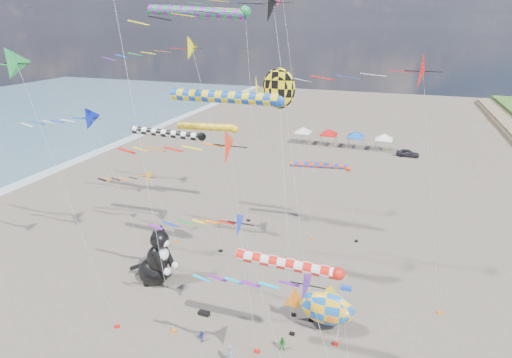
{
  "coord_description": "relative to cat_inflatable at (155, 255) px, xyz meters",
  "views": [
    {
      "loc": [
        10.32,
        -14.02,
        21.69
      ],
      "look_at": [
        1.18,
        12.0,
        11.01
      ],
      "focal_mm": 28.0,
      "sensor_mm": 36.0,
      "label": 1
    }
  ],
  "objects": [
    {
      "name": "child_blue",
      "position": [
        6.99,
        -5.13,
        -2.42
      ],
      "size": [
        0.48,
        0.61,
        0.96
      ],
      "primitive_type": "imported",
      "rotation": [
        0.0,
        0.0,
        1.08
      ],
      "color": "#233CA8",
      "rests_on": "ground"
    },
    {
      "name": "kite_bag_2",
      "position": [
        5.86,
        -2.47,
        -2.75
      ],
      "size": [
        0.9,
        0.44,
        0.3
      ],
      "primitive_type": "cube",
      "color": "black",
      "rests_on": "ground"
    },
    {
      "name": "delta_kite_7",
      "position": [
        8.31,
        -4.76,
        11.87
      ],
      "size": [
        10.03,
        2.45,
        16.26
      ],
      "color": "#FD3617",
      "rests_on": "ground"
    },
    {
      "name": "windsock_1",
      "position": [
        1.82,
        7.52,
        19.72
      ],
      "size": [
        10.67,
        0.96,
        23.17
      ],
      "color": "#177F42",
      "rests_on": "ground"
    },
    {
      "name": "delta_kite_8",
      "position": [
        -5.75,
        6.88,
        3.72
      ],
      "size": [
        8.92,
        1.68,
        7.87
      ],
      "color": "orange",
      "rests_on": "ground"
    },
    {
      "name": "delta_kite_6",
      "position": [
        9.37,
        -6.74,
        7.39
      ],
      "size": [
        9.89,
        1.9,
        11.58
      ],
      "color": "blue",
      "rests_on": "ground"
    },
    {
      "name": "fish_inflatable",
      "position": [
        15.27,
        -1.23,
        -0.62
      ],
      "size": [
        5.43,
        1.94,
        4.38
      ],
      "color": "blue",
      "rests_on": "ground"
    },
    {
      "name": "child_green",
      "position": [
        12.82,
        -4.07,
        -2.33
      ],
      "size": [
        0.6,
        0.49,
        1.15
      ],
      "primitive_type": "imported",
      "rotation": [
        0.0,
        0.0,
        0.09
      ],
      "color": "#1F7028",
      "rests_on": "ground"
    },
    {
      "name": "delta_kite_9",
      "position": [
        0.09,
        6.83,
        16.59
      ],
      "size": [
        14.06,
        2.32,
        20.98
      ],
      "color": "#FAF30B",
      "rests_on": "ground"
    },
    {
      "name": "delta_kite_4",
      "position": [
        -4.39,
        0.28,
        11.59
      ],
      "size": [
        10.22,
        2.0,
        15.84
      ],
      "color": "#0C1FB6",
      "rests_on": "ground"
    },
    {
      "name": "person_adult",
      "position": [
        9.88,
        -6.55,
        -2.04
      ],
      "size": [
        0.69,
        0.51,
        1.73
      ],
      "primitive_type": "imported",
      "rotation": [
        0.0,
        0.0,
        0.16
      ],
      "color": "gray",
      "rests_on": "ground"
    },
    {
      "name": "delta_kite_1",
      "position": [
        14.41,
        -8.41,
        6.36
      ],
      "size": [
        9.03,
        2.01,
        10.58
      ],
      "color": "#53239B",
      "rests_on": "ground"
    },
    {
      "name": "delta_kite_5",
      "position": [
        10.96,
        -0.33,
        19.94
      ],
      "size": [
        12.55,
        2.85,
        24.51
      ],
      "color": "black",
      "rests_on": "ground"
    },
    {
      "name": "parked_car",
      "position": [
        21.36,
        46.53,
        -2.24
      ],
      "size": [
        3.88,
        1.58,
        1.32
      ],
      "primitive_type": "imported",
      "rotation": [
        0.0,
        0.0,
        1.58
      ],
      "color": "#26262D",
      "rests_on": "ground"
    },
    {
      "name": "windsock_0",
      "position": [
        -1.54,
        6.7,
        9.05
      ],
      "size": [
        9.02,
        0.8,
        12.4
      ],
      "color": "black",
      "rests_on": "ground"
    },
    {
      "name": "delta_kite_2",
      "position": [
        19.31,
        3.91,
        15.74
      ],
      "size": [
        13.74,
        2.69,
        20.25
      ],
      "color": "red",
      "rests_on": "ground"
    },
    {
      "name": "windsock_4",
      "position": [
        11.97,
        13.32,
        5.2
      ],
      "size": [
        7.63,
        0.63,
        8.48
      ],
      "color": "#E84110",
      "rests_on": "ground"
    },
    {
      "name": "kite_bag_3",
      "position": [
        16.17,
        4.59,
        -2.75
      ],
      "size": [
        0.9,
        0.44,
        0.3
      ],
      "primitive_type": "cube",
      "color": "blue",
      "rests_on": "ground"
    },
    {
      "name": "windsock_5",
      "position": [
        7.57,
        -0.21,
        14.1
      ],
      "size": [
        9.74,
        0.89,
        17.51
      ],
      "color": "#1249BA",
      "rests_on": "ground"
    },
    {
      "name": "cat_inflatable",
      "position": [
        0.0,
        0.0,
        0.0
      ],
      "size": [
        4.52,
        2.64,
        5.8
      ],
      "primitive_type": null,
      "rotation": [
        0.0,
        0.0,
        -0.12
      ],
      "color": "black",
      "rests_on": "ground"
    },
    {
      "name": "angelfish_kite",
      "position": [
        10.87,
        -0.3,
        14.78
      ],
      "size": [
        3.74,
        3.02,
        19.15
      ],
      "color": "yellow",
      "rests_on": "ground"
    },
    {
      "name": "windsock_3",
      "position": [
        -1.02,
        14.05,
        8.05
      ],
      "size": [
        8.62,
        0.85,
        11.42
      ],
      "color": "#EAAE13",
      "rests_on": "ground"
    },
    {
      "name": "delta_kite_3",
      "position": [
        -5.49,
        -5.98,
        16.21
      ],
      "size": [
        13.38,
        2.24,
        20.56
      ],
      "color": "green",
      "rests_on": "ground"
    },
    {
      "name": "windsock_2",
      "position": [
        13.75,
        -5.87,
        5.55
      ],
      "size": [
        7.82,
        0.76,
        8.88
      ],
      "color": "red",
      "rests_on": "ground"
    },
    {
      "name": "tent_row",
      "position": [
        9.54,
        48.53,
        0.25
      ],
      "size": [
        19.2,
        4.2,
        3.8
      ],
      "color": "silver",
      "rests_on": "ground"
    }
  ]
}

